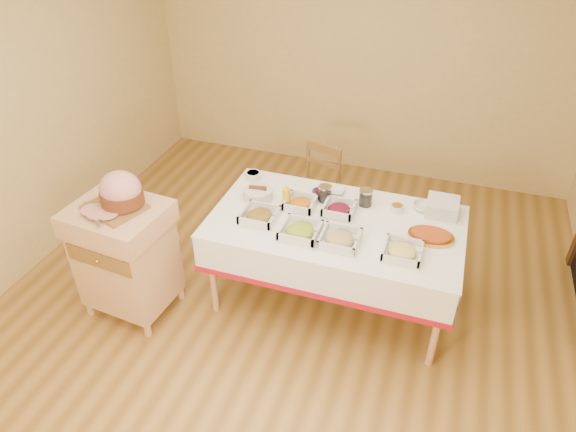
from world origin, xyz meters
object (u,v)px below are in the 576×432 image
object	(u,v)px
preserve_jar_left	(325,194)
preserve_jar_right	(366,198)
dining_chair	(315,190)
butcher_cart	(126,254)
brass_platter	(431,236)
ham_on_board	(120,193)
plate_stack	(442,207)
dining_table	(335,239)
mustard_bottle	(286,196)
bread_basket	(258,194)

from	to	relation	value
preserve_jar_left	preserve_jar_right	size ratio (longest dim) A/B	0.98
dining_chair	preserve_jar_left	xyz separation A→B (m)	(0.25, -0.63, 0.38)
butcher_cart	brass_platter	distance (m)	2.20
preserve_jar_left	brass_platter	distance (m)	0.85
ham_on_board	preserve_jar_left	distance (m)	1.49
ham_on_board	plate_stack	distance (m)	2.30
preserve_jar_right	plate_stack	size ratio (longest dim) A/B	0.58
dining_chair	dining_table	bearing A→B (deg)	-65.23
butcher_cart	brass_platter	bearing A→B (deg)	15.67
mustard_bottle	butcher_cart	bearing A→B (deg)	-147.71
bread_basket	ham_on_board	bearing A→B (deg)	-139.10
dining_table	brass_platter	xyz separation A→B (m)	(0.67, 0.01, 0.18)
dining_chair	preserve_jar_left	size ratio (longest dim) A/B	6.50
dining_table	ham_on_board	xyz separation A→B (m)	(-1.39, -0.55, 0.44)
dining_table	dining_chair	xyz separation A→B (m)	(-0.40, 0.86, -0.16)
dining_chair	preserve_jar_right	size ratio (longest dim) A/B	6.40
mustard_bottle	brass_platter	distance (m)	1.08
preserve_jar_left	butcher_cart	bearing A→B (deg)	-147.70
preserve_jar_left	mustard_bottle	bearing A→B (deg)	-147.68
dining_chair	ham_on_board	distance (m)	1.83
dining_chair	preserve_jar_left	bearing A→B (deg)	-68.48
butcher_cart	bread_basket	world-z (taller)	butcher_cart
dining_chair	mustard_bottle	bearing A→B (deg)	-90.67
dining_chair	bread_basket	distance (m)	0.88
ham_on_board	brass_platter	distance (m)	2.16
ham_on_board	dining_chair	bearing A→B (deg)	54.63
dining_chair	ham_on_board	xyz separation A→B (m)	(-1.00, -1.41, 0.61)
ham_on_board	bread_basket	distance (m)	1.02
plate_stack	brass_platter	xyz separation A→B (m)	(-0.04, -0.34, -0.04)
dining_table	preserve_jar_left	size ratio (longest dim) A/B	14.01
dining_table	butcher_cart	xyz separation A→B (m)	(-1.44, -0.58, -0.07)
bread_basket	preserve_jar_right	bearing A→B (deg)	12.38
preserve_jar_right	brass_platter	size ratio (longest dim) A/B	0.42
dining_table	dining_chair	world-z (taller)	dining_chair
preserve_jar_left	plate_stack	distance (m)	0.87
ham_on_board	butcher_cart	bearing A→B (deg)	-141.90
dining_table	preserve_jar_left	distance (m)	0.35
preserve_jar_right	bread_basket	xyz separation A→B (m)	(-0.80, -0.18, -0.02)
brass_platter	bread_basket	bearing A→B (deg)	176.09
dining_chair	brass_platter	bearing A→B (deg)	-38.44
dining_table	brass_platter	world-z (taller)	brass_platter
mustard_bottle	brass_platter	xyz separation A→B (m)	(1.08, -0.06, -0.07)
dining_table	mustard_bottle	world-z (taller)	mustard_bottle
bread_basket	butcher_cart	bearing A→B (deg)	-139.24
plate_stack	dining_table	bearing A→B (deg)	-154.02
butcher_cart	preserve_jar_left	world-z (taller)	butcher_cart
butcher_cart	brass_platter	xyz separation A→B (m)	(2.11, 0.59, 0.25)
mustard_bottle	dining_table	bearing A→B (deg)	-9.85
ham_on_board	bread_basket	bearing A→B (deg)	40.90
butcher_cart	preserve_jar_right	bearing A→B (deg)	28.31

